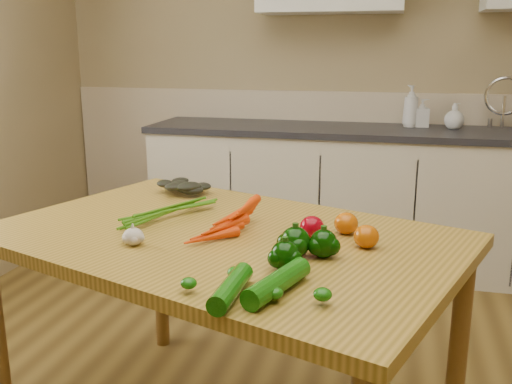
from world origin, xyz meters
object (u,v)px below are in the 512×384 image
Objects in this scene: soap_bottle_c at (454,116)px; zucchini_b at (231,288)px; zucchini_a at (277,283)px; tomato_c at (366,236)px; leafy_greens at (181,182)px; carrot_bunch at (210,217)px; pepper_b at (323,244)px; tomato_a at (312,227)px; soap_bottle_a at (411,106)px; soap_bottle_b at (422,113)px; table at (223,258)px; pepper_c at (285,256)px; garlic_bulb at (133,237)px; tomato_b at (346,223)px.

soap_bottle_c is 0.71× the size of zucchini_b.
tomato_c is at bearing 63.91° from zucchini_a.
leafy_greens is at bearing 124.25° from zucchini_a.
tomato_c is (0.52, -0.08, -0.00)m from carrot_bunch.
pepper_b is 1.04× the size of tomato_a.
soap_bottle_c is 2.09m from tomato_a.
soap_bottle_b is (0.07, 0.01, -0.04)m from soap_bottle_a.
table is 0.51m from zucchini_a.
soap_bottle_b is 2.10m from tomato_c.
leafy_greens is (-0.92, -1.60, -0.18)m from soap_bottle_a.
soap_bottle_c is at bearing 78.83° from tomato_c.
zucchini_a is at bearing 26.35° from zucchini_b.
table is 7.91× the size of zucchini_b.
pepper_c is (-0.42, -2.32, -0.15)m from soap_bottle_b.
soap_bottle_a is 1.22× the size of leafy_greens.
garlic_bulb is 0.79× the size of pepper_b.
carrot_bunch is 0.57m from zucchini_b.
garlic_bulb is at bearing 147.41° from soap_bottle_b.
zucchini_a is at bearing -103.21° from tomato_b.
soap_bottle_c is at bearing 76.48° from pepper_b.
soap_bottle_b reaches higher than zucchini_a.
soap_bottle_c is at bearing 73.89° from tomato_a.
soap_bottle_a reaches higher than table.
pepper_c is at bearing -110.57° from tomato_b.
leafy_greens is 2.74× the size of tomato_a.
soap_bottle_a is 2.21m from pepper_b.
zucchini_b is (0.49, -0.92, -0.03)m from leafy_greens.
carrot_bunch is 3.58× the size of tomato_c.
leafy_greens is (-0.99, -1.61, -0.14)m from soap_bottle_b.
leafy_greens is at bearing 138.67° from pepper_b.
soap_bottle_b is 2.36m from pepper_c.
table is 21.21× the size of pepper_b.
pepper_b is (-0.26, -2.19, -0.19)m from soap_bottle_a.
soap_bottle_c is at bearing 86.09° from table.
soap_bottle_b is 2.29× the size of tomato_c.
tomato_a is 0.51m from zucchini_b.
carrot_bunch is at bearing 52.44° from garlic_bulb.
carrot_bunch is 3.56× the size of tomato_a.
tomato_a is (0.52, 0.20, 0.01)m from garlic_bulb.
carrot_bunch reaches higher than table.
pepper_b is at bearing 74.79° from zucchini_a.
soap_bottle_b is 2.77× the size of garlic_bulb.
table is at bearing 158.17° from pepper_b.
carrot_bunch reaches higher than garlic_bulb.
soap_bottle_a is 2.09m from tomato_c.
soap_bottle_a is at bearing 86.07° from tomato_c.
soap_bottle_a is 2.39m from garlic_bulb.
soap_bottle_a reaches higher than tomato_b.
soap_bottle_a is 3.22× the size of pepper_c.
garlic_bulb is at bearing 154.30° from zucchini_a.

